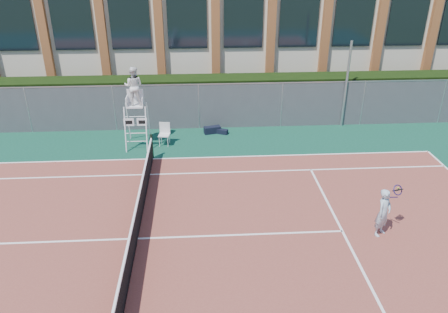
{
  "coord_description": "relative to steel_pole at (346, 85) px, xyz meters",
  "views": [
    {
      "loc": [
        2.0,
        -11.02,
        8.2
      ],
      "look_at": [
        2.85,
        3.0,
        1.28
      ],
      "focal_mm": 35.0,
      "sensor_mm": 36.0,
      "label": 1
    }
  ],
  "objects": [
    {
      "name": "ground",
      "position": [
        -9.03,
        -8.7,
        -2.09
      ],
      "size": [
        120.0,
        120.0,
        0.0
      ],
      "primitive_type": "plane",
      "color": "#233814"
    },
    {
      "name": "steel_pole",
      "position": [
        0.0,
        0.0,
        0.0
      ],
      "size": [
        0.12,
        0.12,
        4.18
      ],
      "primitive_type": "cylinder",
      "color": "#9EA0A5",
      "rests_on": "ground"
    },
    {
      "name": "sports_bag_near",
      "position": [
        -6.43,
        -0.57,
        -1.91
      ],
      "size": [
        0.83,
        0.49,
        0.33
      ],
      "primitive_type": "cube",
      "rotation": [
        0.0,
        0.0,
        0.24
      ],
      "color": "black",
      "rests_on": "apron"
    },
    {
      "name": "apron",
      "position": [
        -9.03,
        -7.7,
        -2.08
      ],
      "size": [
        36.0,
        20.0,
        0.01
      ],
      "primitive_type": "cube",
      "color": "#0E3E2C",
      "rests_on": "ground"
    },
    {
      "name": "building",
      "position": [
        -9.03,
        9.25,
        2.06
      ],
      "size": [
        45.0,
        10.6,
        8.22
      ],
      "color": "beige",
      "rests_on": "ground"
    },
    {
      "name": "plastic_chair",
      "position": [
        -8.59,
        -1.7,
        -1.48
      ],
      "size": [
        0.53,
        0.53,
        1.01
      ],
      "color": "silver",
      "rests_on": "apron"
    },
    {
      "name": "umpire_chair",
      "position": [
        -9.77,
        -1.65,
        0.53
      ],
      "size": [
        1.0,
        1.54,
        3.59
      ],
      "color": "white",
      "rests_on": "ground"
    },
    {
      "name": "tennis_court",
      "position": [
        -9.03,
        -8.7,
        -2.07
      ],
      "size": [
        23.77,
        10.97,
        0.02
      ],
      "primitive_type": "cube",
      "color": "brown",
      "rests_on": "apron"
    },
    {
      "name": "sports_bag_far",
      "position": [
        -5.97,
        -0.66,
        -1.97
      ],
      "size": [
        0.6,
        0.44,
        0.22
      ],
      "primitive_type": "cube",
      "rotation": [
        0.0,
        0.0,
        -0.42
      ],
      "color": "black",
      "rests_on": "apron"
    },
    {
      "name": "hedge",
      "position": [
        -9.03,
        1.3,
        -0.99
      ],
      "size": [
        40.0,
        1.4,
        2.2
      ],
      "primitive_type": "cube",
      "color": "black",
      "rests_on": "ground"
    },
    {
      "name": "tennis_net",
      "position": [
        -9.03,
        -8.7,
        -1.55
      ],
      "size": [
        0.1,
        11.3,
        1.1
      ],
      "color": "black",
      "rests_on": "ground"
    },
    {
      "name": "fence",
      "position": [
        -9.03,
        0.1,
        -0.99
      ],
      "size": [
        40.0,
        0.06,
        2.2
      ],
      "primitive_type": null,
      "color": "#595E60",
      "rests_on": "ground"
    },
    {
      "name": "tennis_player",
      "position": [
        -1.51,
        -8.91,
        -1.27
      ],
      "size": [
        0.95,
        0.75,
        1.6
      ],
      "color": "#AAC0CC",
      "rests_on": "tennis_court"
    }
  ]
}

